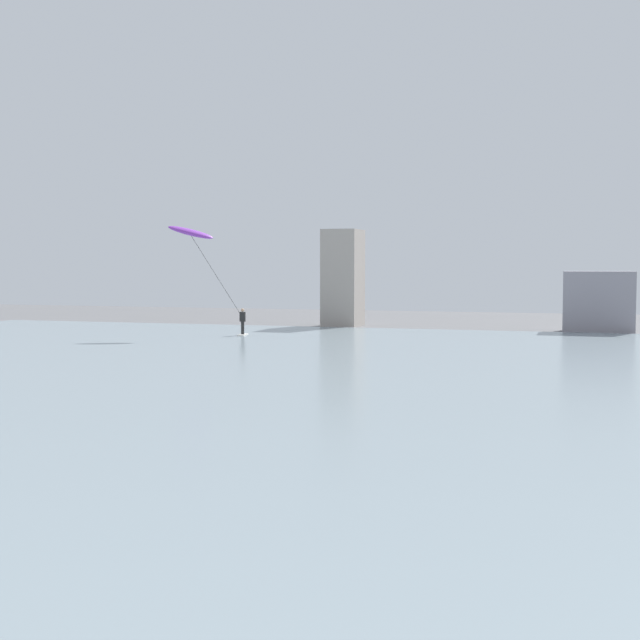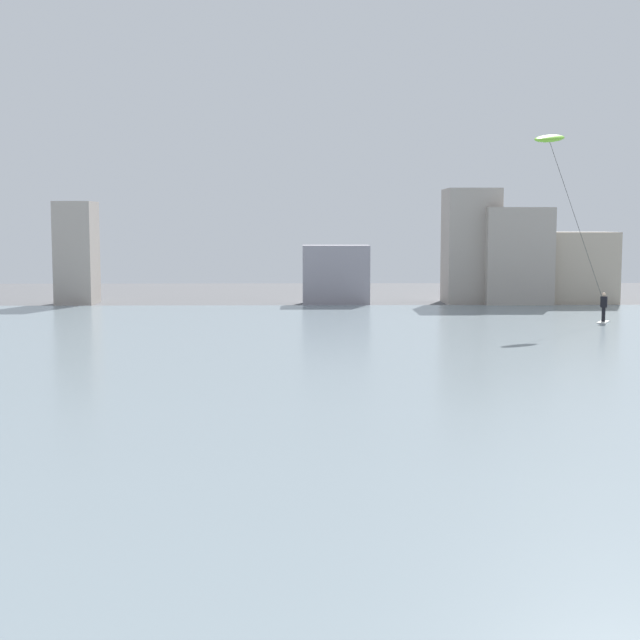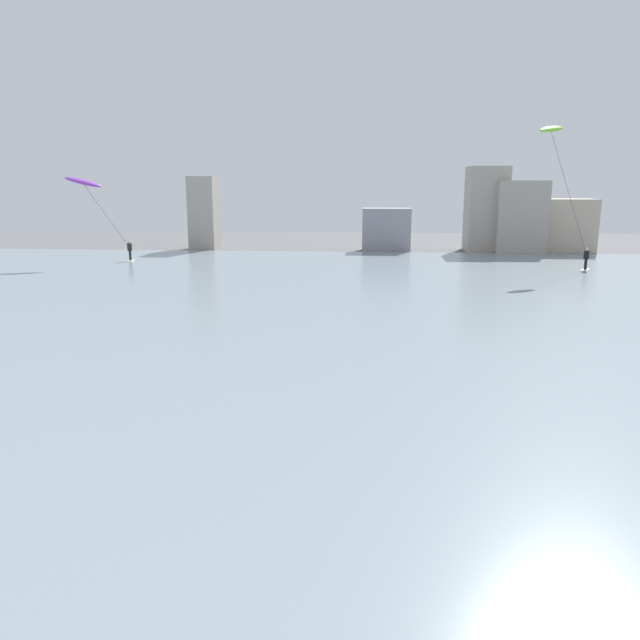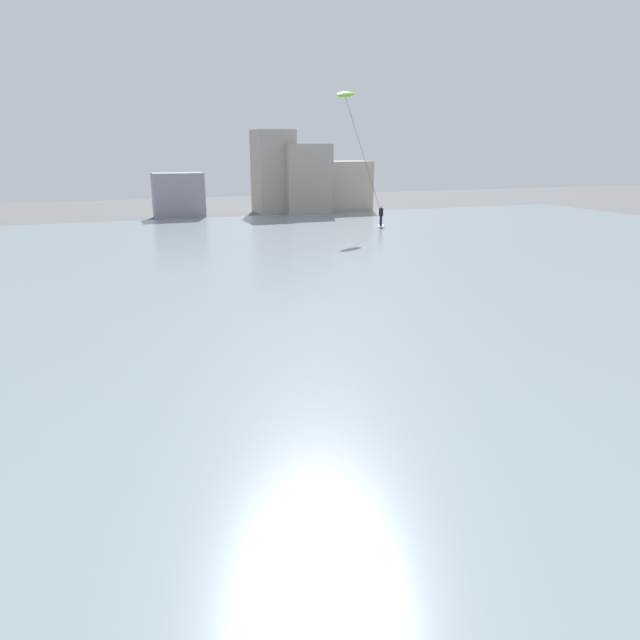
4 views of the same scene
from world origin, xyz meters
TOP-DOWN VIEW (x-y plane):
  - water_bay at (0.00, 30.14)m, footprint 84.00×52.00m
  - far_shore_buildings at (8.92, 58.23)m, footprint 37.80×4.91m
  - kitesurfer_purple at (-21.60, 46.48)m, footprint 4.62×2.83m
  - kitesurfer_lime at (13.41, 45.29)m, footprint 4.86×2.19m

SIDE VIEW (x-z plane):
  - water_bay at x=0.00m, z-range 0.00..0.10m
  - far_shore_buildings at x=8.92m, z-range -0.76..7.07m
  - kitesurfer_purple at x=-21.60m, z-range 2.30..9.20m
  - kitesurfer_lime at x=13.41m, z-range 3.45..13.82m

